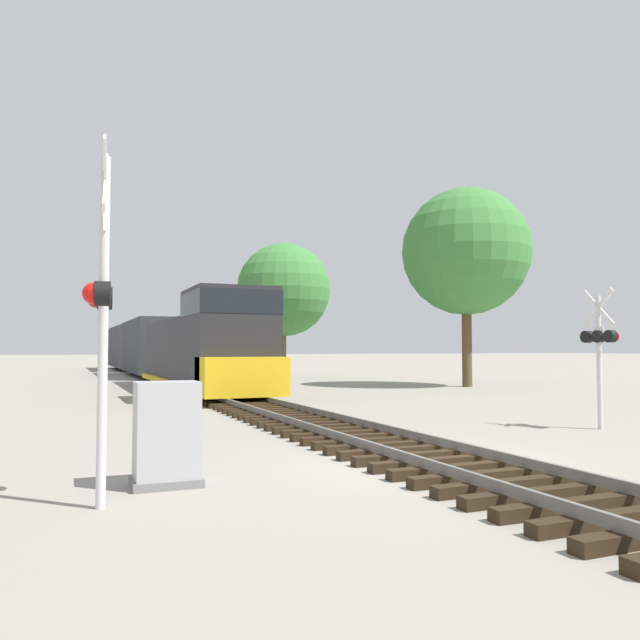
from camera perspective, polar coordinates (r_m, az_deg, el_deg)
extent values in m
plane|color=gray|center=(10.92, 10.09, -12.87)|extent=(400.00, 400.00, 0.00)
cube|color=black|center=(7.97, 26.03, -15.93)|extent=(2.60, 0.22, 0.16)
cube|color=black|center=(8.37, 22.84, -15.33)|extent=(2.60, 0.22, 0.16)
cube|color=black|center=(8.79, 19.96, -14.75)|extent=(2.60, 0.22, 0.16)
cube|color=black|center=(9.24, 17.36, -14.19)|extent=(2.60, 0.22, 0.16)
cube|color=black|center=(9.70, 15.02, -13.66)|extent=(2.60, 0.22, 0.16)
cube|color=black|center=(10.17, 12.90, -13.16)|extent=(2.60, 0.22, 0.16)
cube|color=black|center=(10.66, 10.98, -12.69)|extent=(2.60, 0.22, 0.16)
cube|color=black|center=(11.16, 9.24, -12.24)|extent=(2.60, 0.22, 0.16)
cube|color=black|center=(11.66, 7.65, -11.83)|extent=(2.60, 0.22, 0.16)
cube|color=black|center=(12.18, 6.20, -11.44)|extent=(2.60, 0.22, 0.16)
cube|color=black|center=(12.70, 4.87, -11.08)|extent=(2.60, 0.22, 0.16)
cube|color=black|center=(13.23, 3.65, -10.75)|extent=(2.60, 0.22, 0.16)
cube|color=black|center=(13.77, 2.53, -10.43)|extent=(2.60, 0.22, 0.16)
cube|color=black|center=(14.31, 1.49, -10.14)|extent=(2.60, 0.22, 0.16)
cube|color=black|center=(14.85, 0.53, -9.86)|extent=(2.60, 0.22, 0.16)
cube|color=black|center=(15.40, -0.36, -9.60)|extent=(2.60, 0.22, 0.16)
cube|color=black|center=(15.96, -1.19, -9.36)|extent=(2.60, 0.22, 0.16)
cube|color=black|center=(16.51, -1.96, -9.13)|extent=(2.60, 0.22, 0.16)
cube|color=black|center=(17.07, -2.67, -8.91)|extent=(2.60, 0.22, 0.16)
cube|color=black|center=(17.63, -3.35, -8.71)|extent=(2.60, 0.22, 0.16)
cube|color=black|center=(18.20, -3.98, -8.52)|extent=(2.60, 0.22, 0.16)
cube|color=black|center=(18.76, -4.57, -8.34)|extent=(2.60, 0.22, 0.16)
cube|color=black|center=(19.33, -5.12, -8.17)|extent=(2.60, 0.22, 0.16)
cube|color=black|center=(19.90, -5.65, -8.00)|extent=(2.60, 0.22, 0.16)
cube|color=black|center=(20.48, -6.14, -7.85)|extent=(2.60, 0.22, 0.16)
cube|color=black|center=(21.05, -6.61, -7.71)|extent=(2.60, 0.22, 0.16)
cube|color=black|center=(21.62, -7.05, -7.57)|extent=(2.60, 0.22, 0.16)
cube|color=black|center=(22.20, -7.47, -7.44)|extent=(2.60, 0.22, 0.16)
cube|color=black|center=(22.78, -7.87, -7.31)|extent=(2.60, 0.22, 0.16)
cube|color=black|center=(23.36, -8.25, -7.19)|extent=(2.60, 0.22, 0.16)
cube|color=black|center=(23.94, -8.61, -7.08)|extent=(2.60, 0.22, 0.16)
cube|color=black|center=(24.52, -8.95, -6.97)|extent=(2.60, 0.22, 0.16)
cube|color=black|center=(25.10, -9.27, -6.86)|extent=(2.60, 0.22, 0.16)
cube|color=black|center=(25.68, -9.58, -6.76)|extent=(2.60, 0.22, 0.16)
cube|color=black|center=(26.26, -9.88, -6.67)|extent=(2.60, 0.22, 0.16)
cube|color=black|center=(26.85, -10.17, -6.58)|extent=(2.60, 0.22, 0.16)
cube|color=black|center=(27.43, -10.44, -6.49)|extent=(2.60, 0.22, 0.16)
cube|color=black|center=(28.02, -10.70, -6.41)|extent=(2.60, 0.22, 0.16)
cube|color=black|center=(28.60, -10.95, -6.33)|extent=(2.60, 0.22, 0.16)
cube|color=black|center=(29.19, -11.19, -6.25)|extent=(2.60, 0.22, 0.16)
cube|color=slate|center=(10.52, 6.71, -12.00)|extent=(0.07, 160.00, 0.15)
cube|color=slate|center=(11.28, 13.21, -11.31)|extent=(0.07, 160.00, 0.15)
cube|color=#232326|center=(31.48, -12.02, -2.81)|extent=(2.50, 11.73, 3.01)
cube|color=#232326|center=(23.47, -8.33, -1.89)|extent=(2.95, 3.69, 3.86)
cube|color=black|center=(23.52, -8.30, 1.42)|extent=(2.98, 3.72, 0.85)
cube|color=gold|center=(21.71, -7.14, -5.15)|extent=(2.95, 1.68, 1.35)
cube|color=gold|center=(29.06, -11.14, -5.57)|extent=(3.01, 16.42, 0.24)
cube|color=black|center=(23.75, -8.50, -6.10)|extent=(1.58, 2.20, 1.00)
cube|color=black|center=(34.40, -12.95, -4.97)|extent=(1.58, 2.20, 1.00)
cube|color=#2D3338|center=(45.37, -15.29, -2.33)|extent=(2.80, 12.64, 3.61)
cube|color=black|center=(41.33, -14.59, -4.62)|extent=(1.58, 2.20, 0.90)
cube|color=black|center=(49.47, -15.92, -4.26)|extent=(1.58, 2.20, 0.90)
cube|color=#2D3338|center=(59.80, -17.06, -2.35)|extent=(2.80, 12.64, 3.61)
cube|color=black|center=(55.73, -16.68, -4.06)|extent=(1.58, 2.20, 0.90)
cube|color=black|center=(63.90, -17.44, -3.85)|extent=(1.58, 2.20, 0.90)
cylinder|color=silver|center=(8.14, -19.21, -0.92)|extent=(0.12, 0.12, 4.34)
cube|color=white|center=(8.40, -19.01, 11.94)|extent=(0.12, 0.92, 0.93)
cube|color=white|center=(8.40, -19.01, 11.94)|extent=(0.12, 0.92, 0.93)
cube|color=black|center=(8.16, -19.16, 2.08)|extent=(0.15, 0.86, 0.06)
cylinder|color=black|center=(8.51, -19.07, 1.90)|extent=(0.21, 0.32, 0.30)
sphere|color=red|center=(8.52, -19.74, 1.90)|extent=(0.26, 0.26, 0.26)
cylinder|color=black|center=(7.82, -19.27, 2.29)|extent=(0.21, 0.32, 0.30)
sphere|color=red|center=(7.82, -20.00, 2.30)|extent=(0.26, 0.26, 0.26)
cube|color=white|center=(8.28, -19.07, 8.25)|extent=(0.06, 0.32, 0.20)
cylinder|color=silver|center=(16.61, 24.16, -3.53)|extent=(0.12, 0.12, 3.24)
cube|color=white|center=(16.64, 24.08, 1.02)|extent=(0.05, 0.93, 0.93)
cube|color=white|center=(16.64, 24.08, 1.02)|extent=(0.05, 0.93, 0.93)
cube|color=black|center=(16.61, 24.12, -1.39)|extent=(0.08, 0.86, 0.06)
cylinder|color=black|center=(16.38, 25.03, -1.36)|extent=(0.19, 0.30, 0.30)
sphere|color=red|center=(16.45, 25.26, -1.36)|extent=(0.26, 0.26, 0.26)
cylinder|color=black|center=(16.61, 24.12, -1.39)|extent=(0.19, 0.30, 0.30)
sphere|color=red|center=(16.68, 24.35, -1.39)|extent=(0.26, 0.26, 0.26)
cylinder|color=black|center=(16.85, 23.24, -1.42)|extent=(0.19, 0.30, 0.30)
sphere|color=red|center=(16.92, 23.47, -1.42)|extent=(0.26, 0.26, 0.26)
cube|color=white|center=(16.61, 24.11, -0.87)|extent=(0.04, 0.32, 0.20)
cube|color=slate|center=(9.38, -13.89, -14.18)|extent=(0.97, 0.68, 0.12)
cube|color=#ADADB2|center=(9.26, -13.84, -9.70)|extent=(0.88, 0.62, 1.36)
cylinder|color=brown|center=(32.83, 13.28, -1.61)|extent=(0.50, 0.50, 4.99)
sphere|color=#3D7F38|center=(33.20, 13.20, 6.12)|extent=(6.57, 6.57, 6.57)
cylinder|color=brown|center=(40.91, -3.35, -2.57)|extent=(0.36, 0.36, 3.97)
sphere|color=#3D7F38|center=(41.09, -3.33, 2.77)|extent=(6.14, 6.14, 6.14)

